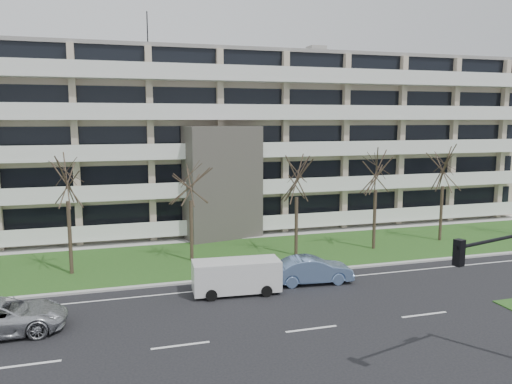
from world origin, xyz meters
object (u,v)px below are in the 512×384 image
object	(u,v)px
blue_sedan	(312,270)
traffic_signal	(508,279)
silver_pickup	(0,317)
white_van	(237,274)

from	to	relation	value
blue_sedan	traffic_signal	bearing A→B (deg)	-161.51
silver_pickup	blue_sedan	xyz separation A→B (m)	(16.12, 2.63, -0.01)
silver_pickup	traffic_signal	bearing A→B (deg)	-117.48
blue_sedan	white_van	bearing A→B (deg)	100.80
silver_pickup	blue_sedan	world-z (taller)	silver_pickup
blue_sedan	traffic_signal	size ratio (longest dim) A/B	0.83
blue_sedan	traffic_signal	distance (m)	12.43
silver_pickup	traffic_signal	distance (m)	21.24
silver_pickup	traffic_signal	world-z (taller)	traffic_signal
blue_sedan	silver_pickup	bearing A→B (deg)	104.14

